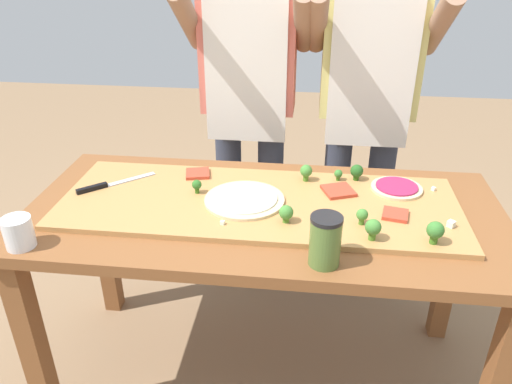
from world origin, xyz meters
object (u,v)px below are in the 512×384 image
cheese_crumble_d (222,223)px  flour_cup (19,234)px  broccoli_floret_front_mid (338,174)px  broccoli_floret_front_left (373,228)px  prep_table (264,235)px  broccoli_floret_back_left (306,171)px  broccoli_floret_front_right (357,171)px  cheese_crumble_b (451,224)px  sauce_jar (325,241)px  broccoli_floret_back_mid (435,231)px  cheese_crumble_c (324,218)px  pizza_slice_near_left (395,214)px  broccoli_floret_back_right (197,185)px  pizza_whole_white_garlic (244,199)px  cook_right (368,91)px  broccoli_floret_center_left (286,213)px  broccoli_floret_center_right (362,215)px  pizza_slice_near_right (198,174)px  chefs_knife (106,185)px  pizza_whole_beet_magenta (397,188)px  cheese_crumble_a (433,189)px  pizza_slice_far_left (338,191)px  cook_left (249,88)px

cheese_crumble_d → flour_cup: size_ratio=0.13×
broccoli_floret_front_mid → broccoli_floret_front_left: bearing=-77.0°
prep_table → broccoli_floret_back_left: (0.13, 0.19, 0.16)m
broccoli_floret_front_right → cheese_crumble_b: size_ratio=2.88×
broccoli_floret_front_left → sauce_jar: sauce_jar is taller
broccoli_floret_back_mid → broccoli_floret_front_left: bearing=-179.6°
cheese_crumble_c → broccoli_floret_back_left: bearing=103.4°
pizza_slice_near_left → broccoli_floret_back_right: (-0.67, 0.08, 0.02)m
broccoli_floret_front_mid → pizza_whole_white_garlic: bearing=-148.0°
cook_right → cheese_crumble_d: bearing=-121.5°
cheese_crumble_b → flour_cup: bearing=-169.8°
broccoli_floret_center_left → broccoli_floret_front_right: broccoli_floret_front_right is taller
broccoli_floret_back_right → broccoli_floret_center_right: 0.58m
broccoli_floret_center_left → broccoli_floret_center_right: broccoli_floret_center_left is taller
pizza_whole_white_garlic → cheese_crumble_c: 0.29m
pizza_whole_white_garlic → pizza_slice_near_right: pizza_whole_white_garlic is taller
prep_table → broccoli_floret_back_mid: bearing=-18.7°
chefs_knife → broccoli_floret_back_mid: 1.13m
broccoli_floret_front_right → broccoli_floret_center_right: bearing=-90.3°
chefs_knife → broccoli_floret_front_right: bearing=10.3°
chefs_knife → cook_right: cook_right is taller
broccoli_floret_back_right → broccoli_floret_center_left: 0.36m
broccoli_floret_back_left → sauce_jar: sauce_jar is taller
prep_table → broccoli_floret_back_left: broccoli_floret_back_left is taller
broccoli_floret_front_right → cheese_crumble_c: (-0.12, -0.31, -0.03)m
cheese_crumble_b → cook_right: size_ratio=0.01×
pizza_whole_beet_magenta → cook_right: size_ratio=0.11×
pizza_whole_beet_magenta → broccoli_floret_front_right: size_ratio=3.01×
chefs_knife → pizza_whole_beet_magenta: same height
broccoli_floret_front_right → cheese_crumble_a: 0.28m
broccoli_floret_back_right → broccoli_floret_front_left: bearing=-21.4°
chefs_knife → pizza_slice_far_left: size_ratio=2.32×
pizza_slice_far_left → cook_left: cook_left is taller
pizza_slice_far_left → cook_right: bearing=77.2°
prep_table → cheese_crumble_a: (0.59, 0.17, 0.13)m
pizza_whole_white_garlic → sauce_jar: bearing=-48.3°
broccoli_floret_back_mid → broccoli_floret_back_left: bearing=136.2°
chefs_knife → broccoli_floret_center_left: size_ratio=4.01×
flour_cup → sauce_jar: 0.90m
broccoli_floret_center_right → cheese_crumble_a: 0.38m
prep_table → cheese_crumble_c: (0.20, -0.08, 0.14)m
pizza_whole_white_garlic → cheese_crumble_a: size_ratio=22.11×
pizza_slice_far_left → broccoli_floret_center_left: bearing=-127.5°
pizza_slice_near_left → pizza_whole_beet_magenta: bearing=81.5°
broccoli_floret_center_right → cook_left: bearing=121.3°
broccoli_floret_front_mid → broccoli_floret_back_mid: 0.47m
broccoli_floret_back_left → cook_right: (0.24, 0.46, 0.17)m
pizza_slice_near_right → cheese_crumble_d: size_ratio=7.15×
broccoli_floret_front_right → cook_left: size_ratio=0.04×
pizza_whole_white_garlic → broccoli_floret_front_right: 0.44m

